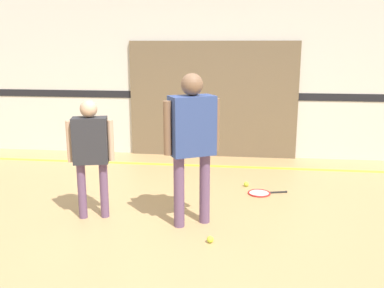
% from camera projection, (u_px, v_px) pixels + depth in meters
% --- Properties ---
extents(ground_plane, '(16.00, 16.00, 0.00)m').
position_uv_depth(ground_plane, '(167.00, 232.00, 4.31)').
color(ground_plane, tan).
extents(wall_back, '(16.00, 0.07, 3.20)m').
position_uv_depth(wall_back, '(201.00, 60.00, 7.02)').
color(wall_back, silver).
rests_on(wall_back, ground_plane).
extents(wall_panel, '(2.78, 0.05, 1.91)m').
position_uv_depth(wall_panel, '(213.00, 100.00, 7.08)').
color(wall_panel, '#756047').
rests_on(wall_panel, ground_plane).
extents(floor_stripe, '(14.40, 0.10, 0.01)m').
position_uv_depth(floor_stripe, '(196.00, 165.00, 6.70)').
color(floor_stripe, yellow).
rests_on(floor_stripe, ground_plane).
extents(person_instructor, '(0.53, 0.43, 1.58)m').
position_uv_depth(person_instructor, '(192.00, 134.00, 4.29)').
color(person_instructor, '#6B4C70').
rests_on(person_instructor, ground_plane).
extents(person_student_left, '(0.48, 0.28, 1.29)m').
position_uv_depth(person_student_left, '(91.00, 146.00, 4.51)').
color(person_student_left, '#6B4C70').
rests_on(person_student_left, ground_plane).
extents(racket_spare_on_floor, '(0.54, 0.35, 0.03)m').
position_uv_depth(racket_spare_on_floor, '(261.00, 193.00, 5.43)').
color(racket_spare_on_floor, red).
rests_on(racket_spare_on_floor, ground_plane).
extents(tennis_ball_near_instructor, '(0.07, 0.07, 0.07)m').
position_uv_depth(tennis_ball_near_instructor, '(210.00, 239.00, 4.08)').
color(tennis_ball_near_instructor, '#CCE038').
rests_on(tennis_ball_near_instructor, ground_plane).
extents(tennis_ball_by_spare_racket, '(0.07, 0.07, 0.07)m').
position_uv_depth(tennis_ball_by_spare_racket, '(246.00, 184.00, 5.70)').
color(tennis_ball_by_spare_racket, '#CCE038').
rests_on(tennis_ball_by_spare_racket, ground_plane).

